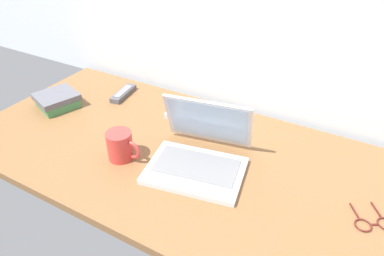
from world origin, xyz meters
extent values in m
cube|color=brown|center=(0.00, 0.00, 0.01)|extent=(1.60, 0.76, 0.03)
cube|color=silver|center=(0.10, -0.07, 0.04)|extent=(0.35, 0.27, 0.02)
cube|color=slate|center=(0.10, -0.05, 0.05)|extent=(0.29, 0.19, 0.00)
cube|color=silver|center=(0.07, 0.07, 0.14)|extent=(0.31, 0.13, 0.19)
cube|color=#A5C6EA|center=(0.07, 0.07, 0.14)|extent=(0.28, 0.11, 0.17)
cylinder|color=red|center=(-0.16, -0.12, 0.08)|extent=(0.09, 0.09, 0.10)
torus|color=red|center=(-0.11, -0.12, 0.08)|extent=(0.07, 0.01, 0.07)
cylinder|color=brown|center=(-0.16, -0.12, 0.13)|extent=(0.08, 0.08, 0.00)
cube|color=#4C4C51|center=(-0.44, 0.23, 0.04)|extent=(0.07, 0.17, 0.02)
cube|color=slate|center=(-0.44, 0.23, 0.05)|extent=(0.05, 0.12, 0.00)
cube|color=#B7B7B7|center=(-0.15, 0.24, 0.04)|extent=(0.05, 0.16, 0.02)
cube|color=slate|center=(-0.15, 0.24, 0.05)|extent=(0.04, 0.12, 0.00)
torus|color=#591E19|center=(0.61, -0.04, 0.03)|extent=(0.07, 0.07, 0.01)
cube|color=#591E19|center=(0.63, -0.02, 0.03)|extent=(0.02, 0.02, 0.00)
cube|color=#591E19|center=(0.58, 0.01, 0.03)|extent=(0.04, 0.05, 0.00)
cube|color=#591E19|center=(0.63, 0.04, 0.03)|extent=(0.04, 0.05, 0.00)
cube|color=#3F7F4C|center=(-0.62, 0.02, 0.05)|extent=(0.19, 0.19, 0.03)
cube|color=#595960|center=(-0.62, 0.02, 0.08)|extent=(0.19, 0.20, 0.02)
camera|label=1|loc=(0.51, -0.82, 0.78)|focal=32.34mm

